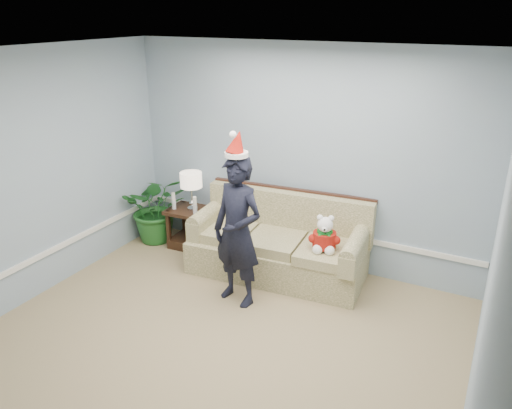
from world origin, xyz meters
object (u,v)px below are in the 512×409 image
object	(u,v)px
table_lamp	(191,181)
houseplant	(157,208)
teddy_bear	(324,238)
sofa	(279,246)
side_table	(191,232)
man	(238,232)

from	to	relation	value
table_lamp	houseplant	world-z (taller)	table_lamp
houseplant	teddy_bear	world-z (taller)	houseplant
sofa	table_lamp	bearing A→B (deg)	171.29
side_table	teddy_bear	distance (m)	2.06
side_table	houseplant	bearing A→B (deg)	-176.15
side_table	man	world-z (taller)	man
side_table	teddy_bear	bearing A→B (deg)	-7.44
side_table	houseplant	distance (m)	0.59
sofa	teddy_bear	size ratio (longest dim) A/B	5.07
table_lamp	houseplant	distance (m)	0.72
man	table_lamp	bearing A→B (deg)	154.70
houseplant	man	bearing A→B (deg)	-25.64
sofa	houseplant	size ratio (longest dim) A/B	2.24
table_lamp	man	bearing A→B (deg)	-36.68
table_lamp	man	distance (m)	1.49
side_table	table_lamp	world-z (taller)	table_lamp
sofa	side_table	size ratio (longest dim) A/B	3.69
man	houseplant	bearing A→B (deg)	165.74
sofa	table_lamp	size ratio (longest dim) A/B	4.21
table_lamp	side_table	bearing A→B (deg)	-163.51
side_table	teddy_bear	world-z (taller)	teddy_bear
houseplant	teddy_bear	distance (m)	2.52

